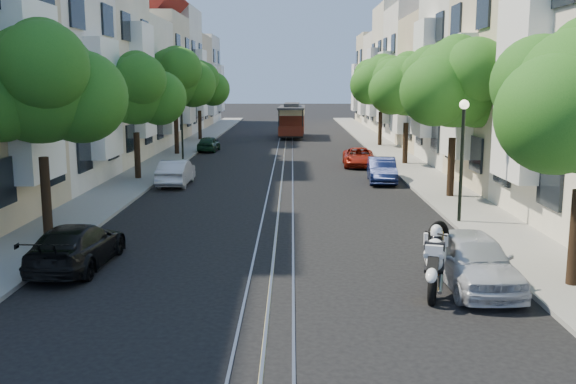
{
  "coord_description": "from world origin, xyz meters",
  "views": [
    {
      "loc": [
        0.52,
        -17.72,
        4.88
      ],
      "look_at": [
        0.38,
        4.09,
        1.12
      ],
      "focal_mm": 40.0,
      "sensor_mm": 36.0,
      "label": 1
    }
  ],
  "objects_px": {
    "cable_car": "(292,119)",
    "tree_e_b": "(456,85)",
    "parked_car_w_far": "(209,144)",
    "tree_w_b": "(136,92)",
    "lamp_east": "(462,142)",
    "parked_car_e_near": "(473,260)",
    "tree_w_c": "(176,79)",
    "parked_car_w_mid": "(176,172)",
    "tree_w_d": "(200,85)",
    "lamp_west": "(182,115)",
    "parked_car_e_mid": "(382,170)",
    "sportbike_rider": "(435,256)",
    "tree_e_c": "(408,87)",
    "tree_w_a": "(41,86)",
    "parked_car_w_near": "(77,246)",
    "parked_car_e_far": "(359,157)",
    "tree_e_d": "(382,82)"
  },
  "relations": [
    {
      "from": "cable_car",
      "to": "tree_e_b",
      "type": "bearing_deg",
      "value": -75.64
    },
    {
      "from": "cable_car",
      "to": "parked_car_w_far",
      "type": "xyz_separation_m",
      "value": [
        -5.88,
        -11.6,
        -1.09
      ]
    },
    {
      "from": "tree_w_b",
      "to": "lamp_east",
      "type": "height_order",
      "value": "tree_w_b"
    },
    {
      "from": "parked_car_e_near",
      "to": "parked_car_w_far",
      "type": "distance_m",
      "value": 32.06
    },
    {
      "from": "lamp_east",
      "to": "tree_w_c",
      "type": "bearing_deg",
      "value": 122.65
    },
    {
      "from": "parked_car_e_near",
      "to": "parked_car_w_mid",
      "type": "xyz_separation_m",
      "value": [
        -9.87,
        15.36,
        -0.06
      ]
    },
    {
      "from": "tree_w_c",
      "to": "cable_car",
      "type": "bearing_deg",
      "value": 61.6
    },
    {
      "from": "tree_w_c",
      "to": "parked_car_w_mid",
      "type": "relative_size",
      "value": 1.92
    },
    {
      "from": "tree_w_c",
      "to": "tree_w_d",
      "type": "relative_size",
      "value": 1.09
    },
    {
      "from": "lamp_west",
      "to": "parked_car_e_mid",
      "type": "xyz_separation_m",
      "value": [
        11.22,
        -8.64,
        -2.24
      ]
    },
    {
      "from": "tree_w_c",
      "to": "sportbike_rider",
      "type": "distance_m",
      "value": 30.77
    },
    {
      "from": "tree_e_c",
      "to": "tree_w_a",
      "type": "height_order",
      "value": "tree_w_a"
    },
    {
      "from": "tree_w_b",
      "to": "parked_car_w_far",
      "type": "height_order",
      "value": "tree_w_b"
    },
    {
      "from": "tree_w_d",
      "to": "lamp_west",
      "type": "height_order",
      "value": "tree_w_d"
    },
    {
      "from": "tree_w_b",
      "to": "tree_w_d",
      "type": "height_order",
      "value": "tree_w_d"
    },
    {
      "from": "tree_e_c",
      "to": "parked_car_e_mid",
      "type": "distance_m",
      "value": 8.07
    },
    {
      "from": "parked_car_e_mid",
      "to": "parked_car_w_near",
      "type": "height_order",
      "value": "parked_car_e_mid"
    },
    {
      "from": "parked_car_e_near",
      "to": "parked_car_w_mid",
      "type": "relative_size",
      "value": 1.06
    },
    {
      "from": "tree_w_b",
      "to": "sportbike_rider",
      "type": "height_order",
      "value": "tree_w_b"
    },
    {
      "from": "tree_w_c",
      "to": "lamp_west",
      "type": "distance_m",
      "value": 3.81
    },
    {
      "from": "tree_e_c",
      "to": "cable_car",
      "type": "height_order",
      "value": "tree_e_c"
    },
    {
      "from": "cable_car",
      "to": "parked_car_e_far",
      "type": "bearing_deg",
      "value": -77.06
    },
    {
      "from": "tree_w_a",
      "to": "tree_e_c",
      "type": "bearing_deg",
      "value": 51.34
    },
    {
      "from": "tree_e_c",
      "to": "tree_w_c",
      "type": "xyz_separation_m",
      "value": [
        -14.4,
        5.0,
        0.47
      ]
    },
    {
      "from": "tree_w_a",
      "to": "tree_w_b",
      "type": "relative_size",
      "value": 1.07
    },
    {
      "from": "tree_e_d",
      "to": "tree_w_c",
      "type": "xyz_separation_m",
      "value": [
        -14.4,
        -6.0,
        0.2
      ]
    },
    {
      "from": "parked_car_e_far",
      "to": "lamp_east",
      "type": "bearing_deg",
      "value": -80.49
    },
    {
      "from": "cable_car",
      "to": "tree_e_d",
      "type": "bearing_deg",
      "value": -48.53
    },
    {
      "from": "tree_e_c",
      "to": "parked_car_e_near",
      "type": "bearing_deg",
      "value": -96.02
    },
    {
      "from": "tree_e_c",
      "to": "cable_car",
      "type": "distance_m",
      "value": 20.5
    },
    {
      "from": "lamp_east",
      "to": "parked_car_e_far",
      "type": "distance_m",
      "value": 15.65
    },
    {
      "from": "tree_w_d",
      "to": "parked_car_e_near",
      "type": "bearing_deg",
      "value": -72.85
    },
    {
      "from": "tree_w_a",
      "to": "parked_car_e_near",
      "type": "height_order",
      "value": "tree_w_a"
    },
    {
      "from": "tree_w_c",
      "to": "parked_car_w_far",
      "type": "relative_size",
      "value": 2.22
    },
    {
      "from": "parked_car_w_near",
      "to": "tree_w_a",
      "type": "bearing_deg",
      "value": -56.79
    },
    {
      "from": "tree_e_d",
      "to": "cable_car",
      "type": "height_order",
      "value": "tree_e_d"
    },
    {
      "from": "tree_e_c",
      "to": "tree_w_c",
      "type": "relative_size",
      "value": 0.92
    },
    {
      "from": "tree_e_b",
      "to": "tree_w_b",
      "type": "distance_m",
      "value": 15.25
    },
    {
      "from": "tree_w_c",
      "to": "tree_w_d",
      "type": "bearing_deg",
      "value": 90.0
    },
    {
      "from": "parked_car_e_mid",
      "to": "tree_e_c",
      "type": "bearing_deg",
      "value": 74.15
    },
    {
      "from": "tree_w_c",
      "to": "lamp_east",
      "type": "distance_m",
      "value": 25.01
    },
    {
      "from": "parked_car_e_far",
      "to": "parked_car_w_near",
      "type": "bearing_deg",
      "value": -112.41
    },
    {
      "from": "parked_car_e_mid",
      "to": "parked_car_w_far",
      "type": "bearing_deg",
      "value": 129.74
    },
    {
      "from": "tree_e_b",
      "to": "lamp_west",
      "type": "xyz_separation_m",
      "value": [
        -13.56,
        13.02,
        -1.89
      ]
    },
    {
      "from": "parked_car_e_mid",
      "to": "cable_car",
      "type": "bearing_deg",
      "value": 103.41
    },
    {
      "from": "tree_e_c",
      "to": "sportbike_rider",
      "type": "height_order",
      "value": "tree_e_c"
    },
    {
      "from": "parked_car_e_near",
      "to": "parked_car_e_far",
      "type": "height_order",
      "value": "parked_car_e_near"
    },
    {
      "from": "lamp_east",
      "to": "parked_car_w_mid",
      "type": "relative_size",
      "value": 1.12
    },
    {
      "from": "tree_w_b",
      "to": "parked_car_w_far",
      "type": "xyz_separation_m",
      "value": [
        1.76,
        13.53,
        -3.85
      ]
    },
    {
      "from": "tree_w_b",
      "to": "parked_car_w_mid",
      "type": "relative_size",
      "value": 1.69
    }
  ]
}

